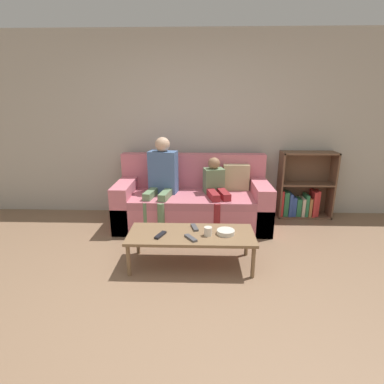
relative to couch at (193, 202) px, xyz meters
The scene contains 12 objects.
ground_plane 1.96m from the couch, 91.53° to the right, with size 22.00×22.00×0.00m, color #84664C.
wall_back 1.11m from the couch, 95.73° to the left, with size 12.00×0.06×2.60m.
couch is the anchor object (origin of this frame).
bookshelf 1.64m from the couch, 12.60° to the left, with size 0.77×0.28×0.97m.
coffee_table 1.12m from the couch, 89.55° to the right, with size 1.29×0.53×0.36m.
person_adult 0.58m from the couch, 168.58° to the right, with size 0.43×0.65×1.21m.
person_child 0.41m from the couch, 23.95° to the right, with size 0.37×0.64×0.94m.
cup_near 1.18m from the couch, 81.23° to the right, with size 0.08×0.08×0.09m.
tv_remote_0 1.23m from the couch, 104.00° to the right, with size 0.11×0.18×0.02m.
tv_remote_1 1.00m from the couch, 87.65° to the right, with size 0.09×0.18×0.02m.
tv_remote_2 1.25m from the couch, 89.59° to the right, with size 0.13×0.17×0.02m.
snack_bowl 1.19m from the couch, 72.26° to the right, with size 0.18×0.18×0.05m.
Camera 1 is at (0.16, -1.99, 1.66)m, focal length 28.00 mm.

